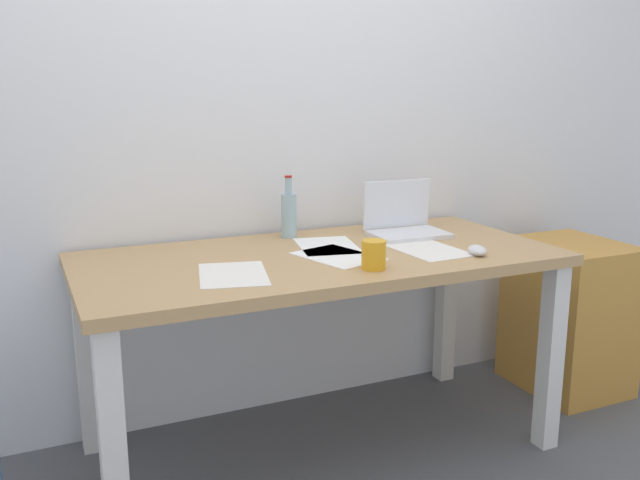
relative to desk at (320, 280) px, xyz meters
name	(u,v)px	position (x,y,z in m)	size (l,w,h in m)	color
ground_plane	(320,447)	(0.00, 0.00, -0.66)	(8.00, 8.00, 0.00)	#515459
back_wall	(273,96)	(0.00, 0.46, 0.64)	(5.20, 0.08, 2.60)	white
desk	(320,280)	(0.00, 0.00, 0.00)	(1.69, 0.80, 0.76)	tan
laptop_right	(405,224)	(0.44, 0.15, 0.14)	(0.30, 0.23, 0.21)	silver
beer_bottle	(288,214)	(0.00, 0.30, 0.19)	(0.06, 0.06, 0.24)	#99B7C1
computer_mouse	(477,250)	(0.50, -0.24, 0.12)	(0.06, 0.10, 0.03)	silver
coffee_mug	(374,255)	(0.07, -0.26, 0.15)	(0.08, 0.08, 0.10)	gold
paper_sheet_near_back	(328,246)	(0.07, 0.09, 0.10)	(0.21, 0.30, 0.00)	white
paper_sheet_center	(338,256)	(0.04, -0.06, 0.10)	(0.21, 0.30, 0.00)	white
paper_sheet_front_right	(429,250)	(0.38, -0.12, 0.10)	(0.21, 0.30, 0.00)	white
paper_sheet_front_left	(233,274)	(-0.36, -0.14, 0.10)	(0.21, 0.30, 0.00)	white
filing_cabinet	(569,316)	(1.24, 0.04, -0.32)	(0.40, 0.48, 0.67)	#C68938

